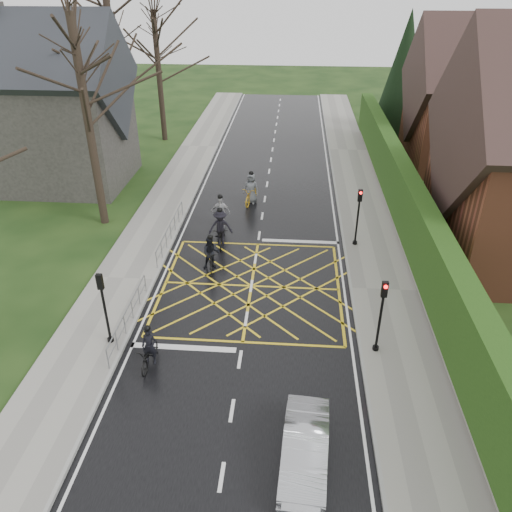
# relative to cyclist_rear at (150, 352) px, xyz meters

# --- Properties ---
(ground) EXTENTS (120.00, 120.00, 0.00)m
(ground) POSITION_rel_cyclist_rear_xyz_m (3.26, 5.48, -0.56)
(ground) COLOR black
(ground) RESTS_ON ground
(road) EXTENTS (9.00, 80.00, 0.01)m
(road) POSITION_rel_cyclist_rear_xyz_m (3.26, 5.48, -0.55)
(road) COLOR black
(road) RESTS_ON ground
(sidewalk_right) EXTENTS (3.00, 80.00, 0.15)m
(sidewalk_right) POSITION_rel_cyclist_rear_xyz_m (9.26, 5.48, -0.48)
(sidewalk_right) COLOR gray
(sidewalk_right) RESTS_ON ground
(sidewalk_left) EXTENTS (3.00, 80.00, 0.15)m
(sidewalk_left) POSITION_rel_cyclist_rear_xyz_m (-2.74, 5.48, -0.48)
(sidewalk_left) COLOR gray
(sidewalk_left) RESTS_ON ground
(stone_wall) EXTENTS (0.50, 38.00, 0.70)m
(stone_wall) POSITION_rel_cyclist_rear_xyz_m (11.01, 11.48, -0.21)
(stone_wall) COLOR slate
(stone_wall) RESTS_ON ground
(hedge) EXTENTS (0.90, 38.00, 2.80)m
(hedge) POSITION_rel_cyclist_rear_xyz_m (11.01, 11.48, 1.54)
(hedge) COLOR #1A3B10
(hedge) RESTS_ON stone_wall
(house_far) EXTENTS (9.80, 8.80, 10.30)m
(house_far) POSITION_rel_cyclist_rear_xyz_m (18.01, 23.48, 3.80)
(house_far) COLOR brown
(house_far) RESTS_ON ground
(conifer) EXTENTS (4.60, 4.60, 10.00)m
(conifer) POSITION_rel_cyclist_rear_xyz_m (14.01, 31.48, 4.44)
(conifer) COLOR black
(conifer) RESTS_ON ground
(church) EXTENTS (8.80, 7.80, 11.00)m
(church) POSITION_rel_cyclist_rear_xyz_m (-10.27, 17.48, 4.37)
(church) COLOR #2D2B28
(church) RESTS_ON ground
(tree_near) EXTENTS (9.24, 9.24, 11.44)m
(tree_near) POSITION_rel_cyclist_rear_xyz_m (-5.74, 11.48, 7.36)
(tree_near) COLOR black
(tree_near) RESTS_ON ground
(tree_mid) EXTENTS (10.08, 10.08, 12.48)m
(tree_mid) POSITION_rel_cyclist_rear_xyz_m (-6.74, 19.48, 8.08)
(tree_mid) COLOR black
(tree_mid) RESTS_ON ground
(tree_far) EXTENTS (8.40, 8.40, 10.40)m
(tree_far) POSITION_rel_cyclist_rear_xyz_m (-6.04, 27.48, 6.63)
(tree_far) COLOR black
(tree_far) RESTS_ON ground
(railing_south) EXTENTS (0.05, 5.04, 1.03)m
(railing_south) POSITION_rel_cyclist_rear_xyz_m (-1.39, 1.98, 0.22)
(railing_south) COLOR slate
(railing_south) RESTS_ON ground
(railing_north) EXTENTS (0.05, 6.04, 1.03)m
(railing_north) POSITION_rel_cyclist_rear_xyz_m (-1.39, 9.48, 0.23)
(railing_north) COLOR slate
(railing_north) RESTS_ON ground
(traffic_light_ne) EXTENTS (0.24, 0.31, 3.21)m
(traffic_light_ne) POSITION_rel_cyclist_rear_xyz_m (8.36, 9.67, 1.10)
(traffic_light_ne) COLOR black
(traffic_light_ne) RESTS_ON ground
(traffic_light_se) EXTENTS (0.24, 0.31, 3.21)m
(traffic_light_se) POSITION_rel_cyclist_rear_xyz_m (8.36, 1.27, 1.10)
(traffic_light_se) COLOR black
(traffic_light_se) RESTS_ON ground
(traffic_light_sw) EXTENTS (0.24, 0.31, 3.21)m
(traffic_light_sw) POSITION_rel_cyclist_rear_xyz_m (-1.84, 0.98, 1.10)
(traffic_light_sw) COLOR black
(traffic_light_sw) RESTS_ON ground
(cyclist_rear) EXTENTS (0.70, 1.79, 1.72)m
(cyclist_rear) POSITION_rel_cyclist_rear_xyz_m (0.00, 0.00, 0.00)
(cyclist_rear) COLOR black
(cyclist_rear) RESTS_ON ground
(cyclist_back) EXTENTS (0.91, 1.90, 1.84)m
(cyclist_back) POSITION_rel_cyclist_rear_xyz_m (1.19, 6.86, 0.14)
(cyclist_back) COLOR black
(cyclist_back) RESTS_ON ground
(cyclist_mid) EXTENTS (1.35, 2.26, 2.11)m
(cyclist_mid) POSITION_rel_cyclist_rear_xyz_m (1.30, 9.37, 0.21)
(cyclist_mid) COLOR black
(cyclist_mid) RESTS_ON ground
(cyclist_front) EXTENTS (1.11, 2.03, 2.00)m
(cyclist_front) POSITION_rel_cyclist_rear_xyz_m (1.04, 11.30, 0.18)
(cyclist_front) COLOR black
(cyclist_front) RESTS_ON ground
(cyclist_lead) EXTENTS (1.15, 2.24, 2.07)m
(cyclist_lead) POSITION_rel_cyclist_rear_xyz_m (2.45, 14.83, 0.16)
(cyclist_lead) COLOR #C48F18
(cyclist_lead) RESTS_ON ground
(car) EXTENTS (1.54, 3.82, 1.23)m
(car) POSITION_rel_cyclist_rear_xyz_m (5.63, -3.87, 0.06)
(car) COLOR #A2A4A9
(car) RESTS_ON ground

